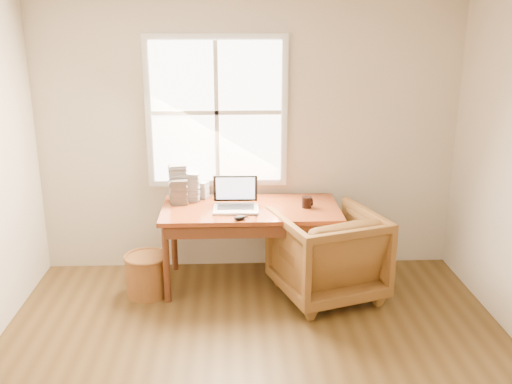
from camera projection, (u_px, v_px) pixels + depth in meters
room_shell at (256, 204)px, 3.42m from camera, size 4.04×4.54×2.64m
desk at (251, 209)px, 5.16m from camera, size 1.60×0.80×0.04m
armchair at (327, 254)px, 5.02m from camera, size 1.08×1.09×0.79m
wicker_stool at (147, 276)px, 5.09m from camera, size 0.40×0.40×0.37m
laptop at (236, 193)px, 5.02m from camera, size 0.43×0.45×0.32m
mouse at (240, 218)px, 4.83m from camera, size 0.13×0.11×0.04m
coffee_mug at (307, 202)px, 5.13m from camera, size 0.11×0.11×0.10m
cd_stack_a at (192, 187)px, 5.30m from camera, size 0.15×0.14×0.27m
cd_stack_b at (179, 192)px, 5.22m from camera, size 0.16×0.14×0.23m
cd_stack_c at (178, 183)px, 5.27m from camera, size 0.18×0.16×0.35m
cd_stack_d at (201, 190)px, 5.40m from camera, size 0.16×0.15×0.16m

